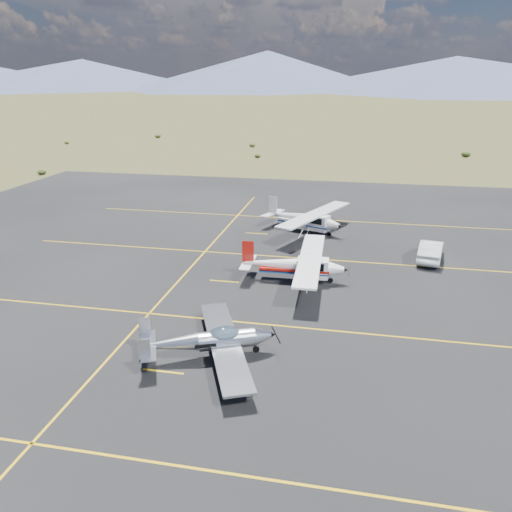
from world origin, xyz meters
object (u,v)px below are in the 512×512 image
at_px(aircraft_plain, 304,218).
at_px(sedan, 431,251).
at_px(aircraft_low_wing, 211,341).
at_px(aircraft_cessna, 295,264).

xyz_separation_m(aircraft_plain, sedan, (9.96, -5.49, -0.44)).
height_order(aircraft_low_wing, aircraft_plain, aircraft_plain).
bearing_deg(aircraft_plain, aircraft_low_wing, -71.74).
bearing_deg(sedan, aircraft_low_wing, 64.84).
relative_size(aircraft_low_wing, aircraft_cessna, 0.84).
bearing_deg(aircraft_low_wing, aircraft_cessna, 52.42).
xyz_separation_m(aircraft_low_wing, aircraft_cessna, (2.70, 10.43, 0.23)).
relative_size(aircraft_cessna, aircraft_plain, 0.99).
relative_size(aircraft_low_wing, sedan, 1.90).
relative_size(aircraft_cessna, sedan, 2.25).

